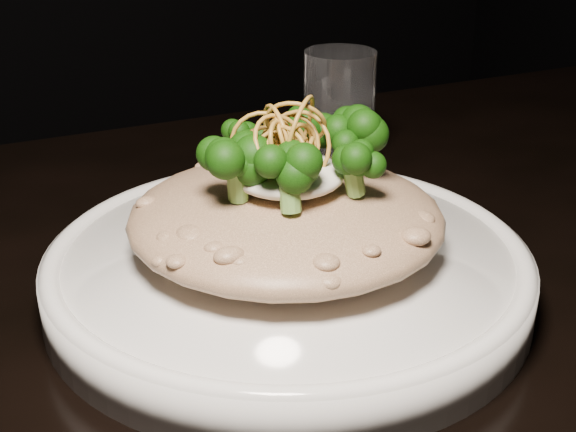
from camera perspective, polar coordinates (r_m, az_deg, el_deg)
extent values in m
cube|color=black|center=(0.54, 8.76, -6.89)|extent=(1.10, 0.80, 0.04)
cylinder|color=black|center=(1.21, 18.20, -9.26)|extent=(0.05, 0.05, 0.71)
cylinder|color=white|center=(0.50, 0.00, -4.09)|extent=(0.30, 0.30, 0.03)
ellipsoid|color=brown|center=(0.49, -0.14, -0.08)|extent=(0.19, 0.19, 0.04)
ellipsoid|color=white|center=(0.47, -0.01, 2.98)|extent=(0.07, 0.07, 0.02)
cylinder|color=white|center=(0.69, 3.64, 7.30)|extent=(0.07, 0.07, 0.11)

